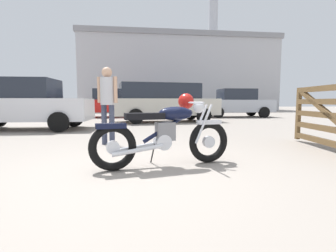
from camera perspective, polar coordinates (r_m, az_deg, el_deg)
ground_plane at (r=3.56m, az=-4.06°, el=-9.66°), size 80.00×80.00×0.00m
vintage_motorcycle at (r=3.64m, az=-0.26°, el=-1.40°), size 2.05×0.82×1.07m
bystander at (r=5.59m, az=-13.51°, el=6.29°), size 0.44×0.30×1.66m
blue_hatchback_right at (r=15.62m, az=-12.88°, el=5.07°), size 4.40×2.37×1.67m
pale_sedan_back at (r=11.57m, az=-1.01°, el=5.60°), size 4.90×2.47×1.74m
dark_sedan_left at (r=15.78m, az=15.11°, el=5.02°), size 4.20×1.92×1.67m
silver_sedan_mid at (r=9.61m, az=-29.64°, el=4.26°), size 4.22×1.95×1.67m
red_hatchback_near at (r=18.98m, az=0.47°, el=5.27°), size 4.29×2.10×1.67m
industrial_building at (r=31.07m, az=1.19°, el=10.92°), size 20.15×14.42×14.31m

